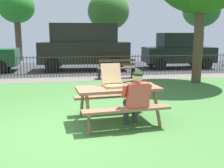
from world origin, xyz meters
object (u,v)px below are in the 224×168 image
Objects in this scene: park_bench_center at (116,69)px; far_tree_midright at (201,11)px; far_tree_midleft at (16,8)px; far_tree_center at (108,12)px; parked_car_right at (178,50)px; pizza_box_open at (113,82)px; parked_car_center at (84,46)px; picnic_table_foreground at (118,95)px; adult_at_table at (136,97)px.

park_bench_center is 0.32× the size of far_tree_midright.
far_tree_center reaches higher than far_tree_midleft.
parked_car_right is 0.79× the size of far_tree_center.
parked_car_center is (-0.13, 8.61, 0.44)m from pizza_box_open.
pizza_box_open is 0.12× the size of parked_car_center.
far_tree_center is (2.06, 14.37, 2.70)m from pizza_box_open.
parked_car_right reaches higher than picnic_table_foreground.
far_tree_midleft is (-5.58, 8.85, 3.31)m from park_bench_center.
picnic_table_foreground is 10.14m from parked_car_right.
far_tree_center reaches higher than parked_car_center.
far_tree_midleft is (-4.51, 14.37, 2.87)m from pizza_box_open.
picnic_table_foreground is 14.93m from far_tree_center.
far_tree_center is at bearing 69.21° from parked_car_center.
parked_car_center is 5.36m from parked_car_right.
picnic_table_foreground is 0.39× the size of far_tree_center.
far_tree_midleft reaches higher than park_bench_center.
park_bench_center is at bearing -57.76° from far_tree_midleft.
picnic_table_foreground is at bearing -72.40° from far_tree_midleft.
pizza_box_open is at bearing -121.27° from parked_car_right.
park_bench_center is at bearing 80.18° from picnic_table_foreground.
far_tree_center is at bearing 81.83° from pizza_box_open.
parked_car_center is 6.57m from far_tree_center.
pizza_box_open is 10.07m from parked_car_right.
far_tree_midleft reaches higher than parked_car_center.
picnic_table_foreground is 0.49× the size of parked_car_right.
parked_car_center is 1.22× the size of parked_car_right.
pizza_box_open is 5.65m from park_bench_center.
adult_at_table is 0.24× the size of far_tree_center.
far_tree_midleft is 0.97× the size of far_tree_midright.
park_bench_center is 0.34× the size of parked_car_center.
adult_at_table is 9.24m from parked_car_center.
adult_at_table is 6.17m from park_bench_center.
park_bench_center is (0.71, 6.13, -0.24)m from adult_at_table.
adult_at_table reaches higher than park_bench_center.
far_tree_midright is at bearing 46.42° from park_bench_center.
picnic_table_foreground is 3.28× the size of pizza_box_open.
pizza_box_open is 0.15× the size of parked_car_right.
adult_at_table is 0.30× the size of parked_car_right.
parked_car_right is 0.80× the size of far_tree_midleft.
parked_car_center is (-0.49, 9.20, 0.65)m from adult_at_table.
parked_car_center is 0.94× the size of far_tree_midright.
far_tree_midleft is (-4.87, 14.97, 3.07)m from adult_at_table.
park_bench_center is (0.98, 5.65, -0.18)m from picnic_table_foreground.
adult_at_table is 0.73× the size of park_bench_center.
adult_at_table is at bearing -71.98° from far_tree_midleft.
far_tree_center is (2.19, 5.77, 2.26)m from parked_car_center.
adult_at_table is at bearing -96.47° from far_tree_center.
far_tree_midright is (9.40, 14.50, 3.10)m from picnic_table_foreground.
far_tree_midleft is 0.99× the size of far_tree_center.
picnic_table_foreground is at bearing -122.95° from far_tree_midright.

